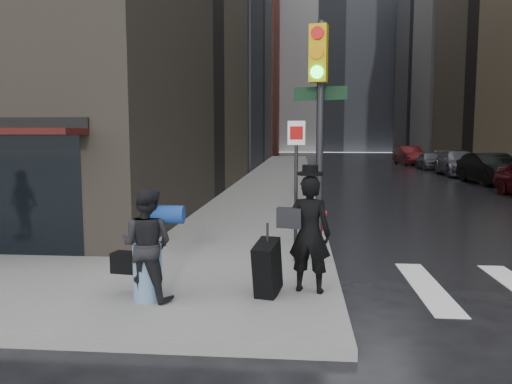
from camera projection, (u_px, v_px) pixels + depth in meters
The scene contains 14 objects.
ground at pixel (214, 300), 7.84m from camera, with size 140.00×140.00×0.00m, color black.
sidewalk_left at pixel (281, 172), 34.55m from camera, with size 4.00×50.00×0.15m, color slate.
sidewalk_right at pixel (482, 173), 33.37m from camera, with size 3.00×50.00×0.15m, color slate.
bldg_left_far at pixel (197, 60), 68.88m from camera, with size 22.00×20.00×26.00m, color #572C1E.
bldg_right_far at pixel (502, 55), 61.56m from camera, with size 22.00×20.00×25.00m, color slate.
bldg_distant at pixel (329, 54), 82.72m from camera, with size 40.00×12.00×32.00m, color slate.
man_overcoat at pixel (301, 239), 7.65m from camera, with size 1.23×0.96×2.01m.
man_jeans at pixel (147, 244), 7.31m from camera, with size 1.17×0.77×1.66m.
traffic_light at pixel (317, 109), 9.14m from camera, with size 1.10×0.61×4.49m.
fire_hydrant at pixel (318, 216), 12.80m from camera, with size 0.46×0.35×0.80m.
parked_car_2 at pixel (490, 169), 26.33m from camera, with size 1.75×5.02×1.65m, color black.
parked_car_3 at pixel (459, 163), 32.34m from camera, with size 2.26×5.56×1.61m, color #4D4D52.
parked_car_4 at pixel (430, 161), 38.42m from camera, with size 1.58×3.92×1.34m, color #535258.
parked_car_5 at pixel (409, 155), 44.47m from camera, with size 1.75×5.03×1.66m, color #3E0C0F.
Camera 1 is at (1.33, -7.51, 2.57)m, focal length 35.00 mm.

